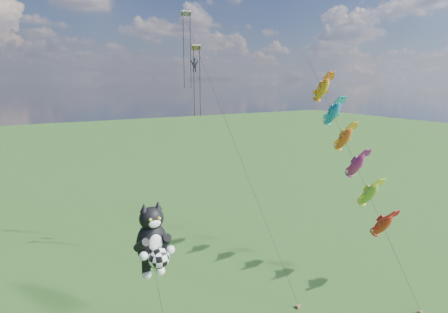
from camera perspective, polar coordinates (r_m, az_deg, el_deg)
cat_kite_rig at (r=26.38m, az=-10.75°, el=-12.52°), size 2.46×4.04×10.09m
fish_windsock_rig at (r=36.98m, az=18.64°, el=0.65°), size 1.76×15.93×20.37m
parafoil_rig at (r=38.96m, az=-4.18°, el=13.73°), size 2.94×17.36×25.11m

